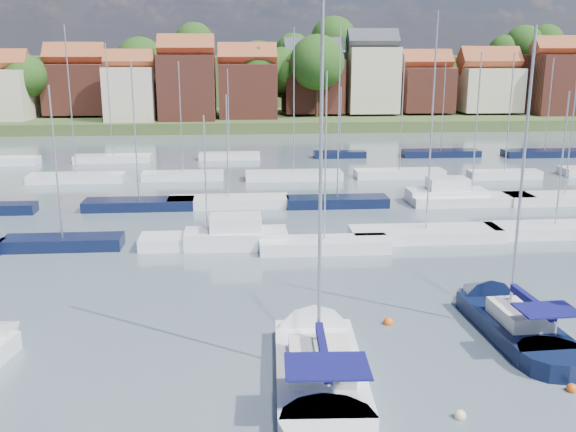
{
  "coord_description": "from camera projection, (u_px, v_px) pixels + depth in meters",
  "views": [
    {
      "loc": [
        -5.11,
        -22.48,
        13.07
      ],
      "look_at": [
        -2.19,
        14.0,
        3.67
      ],
      "focal_mm": 40.0,
      "sensor_mm": 36.0,
      "label": 1
    }
  ],
  "objects": [
    {
      "name": "buoy_f",
      "position": [
        572.0,
        391.0,
        25.44
      ],
      "size": [
        0.44,
        0.44,
        0.44
      ],
      "primitive_type": "sphere",
      "color": "#D85914",
      "rests_on": "ground"
    },
    {
      "name": "far_shore_town",
      "position": [
        267.0,
        88.0,
        152.47
      ],
      "size": [
        212.46,
        90.0,
        22.27
      ],
      "color": "#49592C",
      "rests_on": "ground"
    },
    {
      "name": "buoy_d",
      "position": [
        460.0,
        418.0,
        23.58
      ],
      "size": [
        0.45,
        0.45,
        0.45
      ],
      "primitive_type": "sphere",
      "color": "beige",
      "rests_on": "ground"
    },
    {
      "name": "buoy_c",
      "position": [
        295.0,
        397.0,
        25.01
      ],
      "size": [
        0.42,
        0.42,
        0.42
      ],
      "primitive_type": "sphere",
      "color": "beige",
      "rests_on": "ground"
    },
    {
      "name": "ground",
      "position": [
        289.0,
        187.0,
        63.97
      ],
      "size": [
        260.0,
        260.0,
        0.0
      ],
      "primitive_type": "plane",
      "color": "#4B5D66",
      "rests_on": "ground"
    },
    {
      "name": "marina_field",
      "position": [
        314.0,
        192.0,
        59.33
      ],
      "size": [
        79.62,
        41.41,
        15.93
      ],
      "color": "white",
      "rests_on": "ground"
    },
    {
      "name": "sailboat_centre",
      "position": [
        316.0,
        352.0,
        27.96
      ],
      "size": [
        4.19,
        13.44,
        17.95
      ],
      "rotation": [
        0.0,
        0.0,
        1.52
      ],
      "color": "white",
      "rests_on": "ground"
    },
    {
      "name": "sailboat_navy",
      "position": [
        501.0,
        316.0,
        31.81
      ],
      "size": [
        3.45,
        11.23,
        15.41
      ],
      "rotation": [
        0.0,
        0.0,
        1.62
      ],
      "color": "black",
      "rests_on": "ground"
    },
    {
      "name": "buoy_e",
      "position": [
        388.0,
        324.0,
        31.68
      ],
      "size": [
        0.52,
        0.52,
        0.52
      ],
      "primitive_type": "sphere",
      "color": "#D85914",
      "rests_on": "ground"
    }
  ]
}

